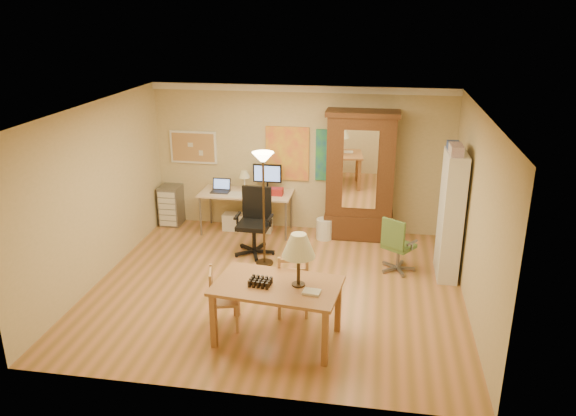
% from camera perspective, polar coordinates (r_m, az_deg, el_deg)
% --- Properties ---
extents(floor, '(5.50, 5.50, 0.00)m').
position_cam_1_polar(floor, '(8.56, -1.15, -8.07)').
color(floor, olive).
rests_on(floor, ground).
extents(crown_molding, '(5.50, 0.08, 0.12)m').
position_cam_1_polar(crown_molding, '(10.09, 1.35, 12.03)').
color(crown_molding, white).
rests_on(crown_molding, floor).
extents(corkboard, '(0.90, 0.04, 0.62)m').
position_cam_1_polar(corkboard, '(10.79, -9.59, 6.11)').
color(corkboard, tan).
rests_on(corkboard, floor).
extents(art_panel_left, '(0.80, 0.04, 1.00)m').
position_cam_1_polar(art_panel_left, '(10.37, -0.07, 5.54)').
color(art_panel_left, yellow).
rests_on(art_panel_left, floor).
extents(art_panel_right, '(0.75, 0.04, 0.95)m').
position_cam_1_polar(art_panel_right, '(10.26, 4.92, 5.32)').
color(art_panel_right, '#23648D').
rests_on(art_panel_right, floor).
extents(dining_table, '(1.64, 1.10, 1.45)m').
position_cam_1_polar(dining_table, '(6.91, -0.33, -6.72)').
color(dining_table, brown).
rests_on(dining_table, floor).
extents(ladder_chair_back, '(0.50, 0.49, 0.92)m').
position_cam_1_polar(ladder_chair_back, '(7.70, 0.44, -7.88)').
color(ladder_chair_back, '#A07249').
rests_on(ladder_chair_back, floor).
extents(ladder_chair_left, '(0.46, 0.47, 0.84)m').
position_cam_1_polar(ladder_chair_left, '(7.46, -6.73, -9.30)').
color(ladder_chair_left, '#A07249').
rests_on(ladder_chair_left, floor).
extents(torchiere_lamp, '(0.34, 0.34, 1.89)m').
position_cam_1_polar(torchiere_lamp, '(8.77, -2.53, 3.30)').
color(torchiere_lamp, '#382916').
rests_on(torchiere_lamp, floor).
extents(computer_desk, '(1.70, 0.74, 1.28)m').
position_cam_1_polar(computer_desk, '(10.49, -4.02, 0.07)').
color(computer_desk, '#C8AC92').
rests_on(computer_desk, floor).
extents(office_chair_black, '(0.70, 0.70, 1.14)m').
position_cam_1_polar(office_chair_black, '(9.60, -3.41, -2.90)').
color(office_chair_black, black).
rests_on(office_chair_black, floor).
extents(office_chair_green, '(0.58, 0.58, 0.92)m').
position_cam_1_polar(office_chair_green, '(9.13, 11.02, -4.90)').
color(office_chair_green, slate).
rests_on(office_chair_green, floor).
extents(drawer_cart, '(0.38, 0.46, 0.77)m').
position_cam_1_polar(drawer_cart, '(11.07, -11.78, 0.29)').
color(drawer_cart, slate).
rests_on(drawer_cart, floor).
extents(armoire, '(1.26, 0.60, 2.32)m').
position_cam_1_polar(armoire, '(10.13, 7.32, 2.46)').
color(armoire, '#3B2010').
rests_on(armoire, floor).
extents(bookshelf, '(0.30, 0.79, 1.98)m').
position_cam_1_polar(bookshelf, '(8.93, 16.19, -0.76)').
color(bookshelf, white).
rests_on(bookshelf, floor).
extents(wastebin, '(0.30, 0.30, 0.38)m').
position_cam_1_polar(wastebin, '(10.23, 3.72, -2.13)').
color(wastebin, silver).
rests_on(wastebin, floor).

